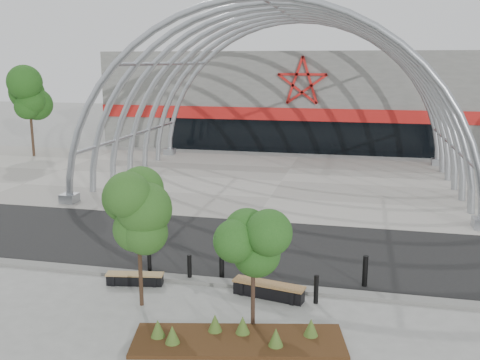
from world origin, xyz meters
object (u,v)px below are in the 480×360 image
(street_tree_1, at_px, (253,244))
(bench_1, at_px, (269,290))
(street_tree_0, at_px, (138,218))
(bollard_2, at_px, (222,264))
(bench_0, at_px, (135,279))

(street_tree_1, bearing_deg, bench_1, 86.98)
(bench_1, bearing_deg, street_tree_0, -159.44)
(street_tree_0, height_order, bollard_2, street_tree_0)
(street_tree_0, bearing_deg, bench_1, 20.56)
(street_tree_1, xyz_separation_m, bollard_2, (-1.69, 3.07, -1.90))
(street_tree_1, distance_m, bollard_2, 3.99)
(street_tree_0, distance_m, bench_1, 4.65)
(street_tree_0, height_order, street_tree_1, street_tree_0)
(street_tree_1, distance_m, bench_0, 5.28)
(street_tree_0, relative_size, bench_1, 1.63)
(street_tree_1, height_order, bench_1, street_tree_1)
(street_tree_0, relative_size, bollard_2, 3.66)
(bench_1, bearing_deg, bench_0, -179.92)
(street_tree_1, xyz_separation_m, bench_1, (0.10, 1.97, -2.19))
(bench_0, relative_size, bench_1, 0.82)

